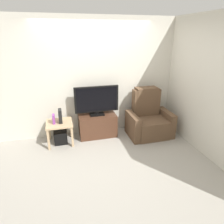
{
  "coord_description": "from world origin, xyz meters",
  "views": [
    {
      "loc": [
        -0.77,
        -3.25,
        2.21
      ],
      "look_at": [
        0.23,
        0.5,
        0.7
      ],
      "focal_mm": 31.89,
      "sensor_mm": 36.0,
      "label": 1
    }
  ],
  "objects_px": {
    "tv_stand": "(98,125)",
    "book_upright": "(54,119)",
    "game_console": "(60,116)",
    "subwoofer_box": "(61,137)",
    "television": "(97,100)",
    "side_table": "(60,126)",
    "recliner_armchair": "(149,119)"
  },
  "relations": [
    {
      "from": "side_table",
      "to": "book_upright",
      "type": "xyz_separation_m",
      "value": [
        -0.1,
        -0.02,
        0.18
      ]
    },
    {
      "from": "tv_stand",
      "to": "recliner_armchair",
      "type": "bearing_deg",
      "value": -10.6
    },
    {
      "from": "tv_stand",
      "to": "subwoofer_box",
      "type": "relative_size",
      "value": 3.05
    },
    {
      "from": "recliner_armchair",
      "to": "side_table",
      "type": "xyz_separation_m",
      "value": [
        -2.01,
        0.11,
        0.03
      ]
    },
    {
      "from": "television",
      "to": "recliner_armchair",
      "type": "xyz_separation_m",
      "value": [
        1.17,
        -0.24,
        -0.49
      ]
    },
    {
      "from": "book_upright",
      "to": "game_console",
      "type": "xyz_separation_m",
      "value": [
        0.14,
        0.03,
        0.04
      ]
    },
    {
      "from": "television",
      "to": "book_upright",
      "type": "bearing_deg",
      "value": -170.83
    },
    {
      "from": "book_upright",
      "to": "game_console",
      "type": "height_order",
      "value": "game_console"
    },
    {
      "from": "game_console",
      "to": "television",
      "type": "bearing_deg",
      "value": 8.6
    },
    {
      "from": "recliner_armchair",
      "to": "book_upright",
      "type": "xyz_separation_m",
      "value": [
        -2.11,
        0.09,
        0.21
      ]
    },
    {
      "from": "side_table",
      "to": "subwoofer_box",
      "type": "relative_size",
      "value": 1.95
    },
    {
      "from": "recliner_armchair",
      "to": "subwoofer_box",
      "type": "relative_size",
      "value": 3.91
    },
    {
      "from": "subwoofer_box",
      "to": "side_table",
      "type": "bearing_deg",
      "value": 0.0
    },
    {
      "from": "recliner_armchair",
      "to": "subwoofer_box",
      "type": "xyz_separation_m",
      "value": [
        -2.01,
        0.11,
        -0.23
      ]
    },
    {
      "from": "book_upright",
      "to": "television",
      "type": "bearing_deg",
      "value": 9.17
    },
    {
      "from": "subwoofer_box",
      "to": "book_upright",
      "type": "height_order",
      "value": "book_upright"
    },
    {
      "from": "tv_stand",
      "to": "side_table",
      "type": "relative_size",
      "value": 1.56
    },
    {
      "from": "side_table",
      "to": "book_upright",
      "type": "height_order",
      "value": "book_upright"
    },
    {
      "from": "television",
      "to": "book_upright",
      "type": "distance_m",
      "value": 1.0
    },
    {
      "from": "television",
      "to": "book_upright",
      "type": "relative_size",
      "value": 4.95
    },
    {
      "from": "tv_stand",
      "to": "subwoofer_box",
      "type": "xyz_separation_m",
      "value": [
        -0.84,
        -0.11,
        -0.12
      ]
    },
    {
      "from": "television",
      "to": "subwoofer_box",
      "type": "xyz_separation_m",
      "value": [
        -0.84,
        -0.13,
        -0.73
      ]
    },
    {
      "from": "television",
      "to": "side_table",
      "type": "relative_size",
      "value": 1.81
    },
    {
      "from": "subwoofer_box",
      "to": "television",
      "type": "bearing_deg",
      "value": 8.92
    },
    {
      "from": "side_table",
      "to": "book_upright",
      "type": "bearing_deg",
      "value": -168.69
    },
    {
      "from": "recliner_armchair",
      "to": "subwoofer_box",
      "type": "distance_m",
      "value": 2.03
    },
    {
      "from": "subwoofer_box",
      "to": "recliner_armchair",
      "type": "bearing_deg",
      "value": -3.0
    },
    {
      "from": "recliner_armchair",
      "to": "side_table",
      "type": "height_order",
      "value": "recliner_armchair"
    },
    {
      "from": "recliner_armchair",
      "to": "game_console",
      "type": "distance_m",
      "value": 2.0
    },
    {
      "from": "tv_stand",
      "to": "book_upright",
      "type": "height_order",
      "value": "book_upright"
    },
    {
      "from": "television",
      "to": "side_table",
      "type": "height_order",
      "value": "television"
    },
    {
      "from": "game_console",
      "to": "side_table",
      "type": "bearing_deg",
      "value": -164.05
    }
  ]
}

